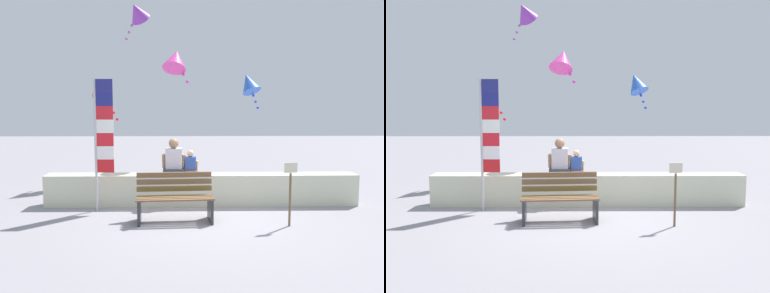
% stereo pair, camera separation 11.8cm
% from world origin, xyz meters
% --- Properties ---
extents(ground_plane, '(40.00, 40.00, 0.00)m').
position_xyz_m(ground_plane, '(0.00, 0.00, 0.00)').
color(ground_plane, gray).
extents(seawall_ledge, '(6.69, 0.47, 0.67)m').
position_xyz_m(seawall_ledge, '(0.00, 0.95, 0.34)').
color(seawall_ledge, beige).
rests_on(seawall_ledge, ground).
extents(park_bench, '(1.47, 0.70, 0.88)m').
position_xyz_m(park_bench, '(-0.56, -0.24, 0.41)').
color(park_bench, brown).
rests_on(park_bench, ground).
extents(person_adult, '(0.51, 0.37, 0.78)m').
position_xyz_m(person_adult, '(-0.61, 0.99, 0.97)').
color(person_adult, '#353D4B').
rests_on(person_adult, seawall_ledge).
extents(person_child, '(0.34, 0.25, 0.52)m').
position_xyz_m(person_child, '(-0.25, 0.99, 0.87)').
color(person_child, brown).
rests_on(person_child, seawall_ledge).
extents(flag_banner, '(0.39, 0.05, 2.67)m').
position_xyz_m(flag_banner, '(-2.05, 0.49, 1.58)').
color(flag_banner, '#B7B7BC').
rests_on(flag_banner, ground).
extents(kite_red, '(0.75, 0.75, 1.08)m').
position_xyz_m(kite_red, '(-2.58, 3.46, 2.48)').
color(kite_red, red).
extents(kite_blue, '(0.89, 0.92, 1.13)m').
position_xyz_m(kite_blue, '(1.50, 4.02, 2.79)').
color(kite_blue, blue).
extents(kite_magenta, '(0.78, 0.90, 0.95)m').
position_xyz_m(kite_magenta, '(-0.58, 2.32, 3.26)').
color(kite_magenta, '#DB3D9E').
extents(kite_purple, '(0.86, 0.93, 1.13)m').
position_xyz_m(kite_purple, '(-1.71, 4.10, 4.79)').
color(kite_purple, purple).
extents(sign_post, '(0.24, 0.06, 1.15)m').
position_xyz_m(sign_post, '(1.50, -0.61, 0.69)').
color(sign_post, brown).
rests_on(sign_post, ground).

